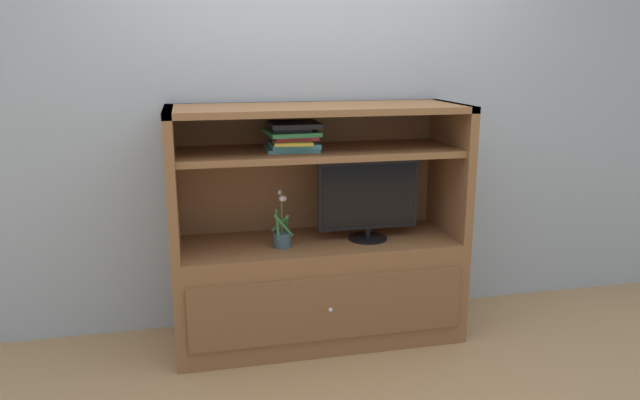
{
  "coord_description": "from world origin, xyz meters",
  "views": [
    {
      "loc": [
        -0.7,
        -2.79,
        1.64
      ],
      "look_at": [
        0.0,
        0.35,
        0.84
      ],
      "focal_mm": 33.36,
      "sensor_mm": 36.0,
      "label": 1
    }
  ],
  "objects_px": {
    "media_console": "(318,264)",
    "magazine_stack": "(292,136)",
    "tv_monitor": "(368,200)",
    "potted_plant": "(282,235)"
  },
  "relations": [
    {
      "from": "media_console",
      "to": "potted_plant",
      "type": "xyz_separation_m",
      "value": [
        -0.22,
        -0.08,
        0.21
      ]
    },
    {
      "from": "media_console",
      "to": "tv_monitor",
      "type": "xyz_separation_m",
      "value": [
        0.28,
        -0.05,
        0.38
      ]
    },
    {
      "from": "potted_plant",
      "to": "tv_monitor",
      "type": "bearing_deg",
      "value": 3.46
    },
    {
      "from": "potted_plant",
      "to": "magazine_stack",
      "type": "bearing_deg",
      "value": 44.15
    },
    {
      "from": "media_console",
      "to": "magazine_stack",
      "type": "bearing_deg",
      "value": -177.42
    },
    {
      "from": "tv_monitor",
      "to": "magazine_stack",
      "type": "distance_m",
      "value": 0.57
    },
    {
      "from": "potted_plant",
      "to": "magazine_stack",
      "type": "distance_m",
      "value": 0.55
    },
    {
      "from": "media_console",
      "to": "tv_monitor",
      "type": "distance_m",
      "value": 0.48
    },
    {
      "from": "media_console",
      "to": "tv_monitor",
      "type": "height_order",
      "value": "media_console"
    },
    {
      "from": "tv_monitor",
      "to": "potted_plant",
      "type": "distance_m",
      "value": 0.53
    }
  ]
}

